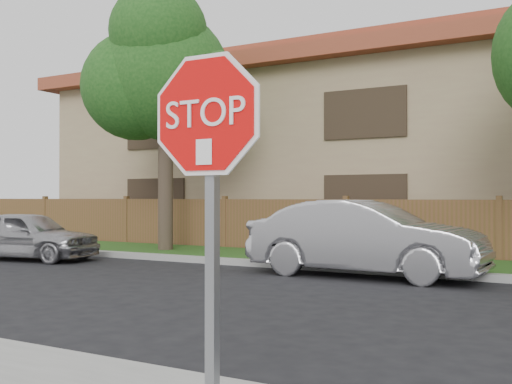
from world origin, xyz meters
The scene contains 7 objects.
far_curb centered at (0.00, 8.15, 0.07)m, with size 70.00×0.30×0.15m, color gray.
grass_strip centered at (0.00, 9.80, 0.06)m, with size 70.00×3.00×0.12m, color #1E4714.
fence centered at (0.00, 11.40, 0.80)m, with size 70.00×0.12×1.60m, color brown.
tree_left centered at (-8.98, 9.57, 5.22)m, with size 4.80×3.90×7.78m.
stop_sign centered at (-0.02, -1.48, 1.83)m, with size 1.01×0.13×2.55m.
sedan_far_left centered at (-11.04, 6.46, 0.65)m, with size 1.54×3.83×1.31m, color #A7A7AB.
sedan_left centered at (-2.15, 7.60, 0.80)m, with size 1.70×4.87×1.61m, color #ABAAAE.
Camera 1 is at (1.94, -4.43, 1.67)m, focal length 42.00 mm.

